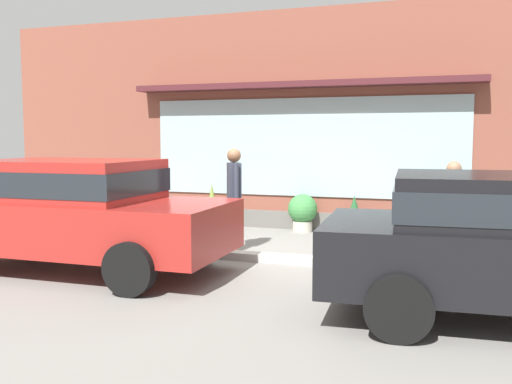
% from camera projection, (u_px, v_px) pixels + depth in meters
% --- Properties ---
extents(ground_plane, '(60.00, 60.00, 0.00)m').
position_uv_depth(ground_plane, '(252.00, 257.00, 8.97)').
color(ground_plane, gray).
extents(curb_strip, '(14.00, 0.24, 0.12)m').
position_uv_depth(curb_strip, '(248.00, 256.00, 8.78)').
color(curb_strip, '#B2B2AD').
rests_on(curb_strip, ground_plane).
extents(storefront, '(14.00, 0.81, 4.50)m').
position_uv_depth(storefront, '(303.00, 122.00, 11.76)').
color(storefront, brown).
rests_on(storefront, ground_plane).
extents(fire_hydrant, '(0.39, 0.36, 0.87)m').
position_uv_depth(fire_hydrant, '(199.00, 221.00, 9.90)').
color(fire_hydrant, '#4C8C47').
rests_on(fire_hydrant, ground_plane).
extents(pedestrian_with_handbag, '(0.39, 0.58, 1.71)m').
position_uv_depth(pedestrian_with_handbag, '(234.00, 192.00, 9.38)').
color(pedestrian_with_handbag, brown).
rests_on(pedestrian_with_handbag, ground_plane).
extents(pedestrian_passerby, '(0.27, 0.50, 1.55)m').
position_uv_depth(pedestrian_passerby, '(453.00, 206.00, 8.23)').
color(pedestrian_passerby, '#8E333D').
rests_on(pedestrian_passerby, ground_plane).
extents(parked_car_red, '(4.25, 2.07, 1.58)m').
position_uv_depth(parked_car_red, '(76.00, 208.00, 8.00)').
color(parked_car_red, maroon).
rests_on(parked_car_red, ground_plane).
extents(potted_plant_by_entrance, '(0.56, 0.56, 0.87)m').
position_uv_depth(potted_plant_by_entrance, '(457.00, 218.00, 10.09)').
color(potted_plant_by_entrance, '#4C4C51').
rests_on(potted_plant_by_entrance, ground_plane).
extents(potted_plant_trailing_edge, '(0.30, 0.30, 0.58)m').
position_uv_depth(potted_plant_trailing_edge, '(398.00, 223.00, 10.61)').
color(potted_plant_trailing_edge, '#B7B2A3').
rests_on(potted_plant_trailing_edge, ground_plane).
extents(potted_plant_doorstep, '(0.59, 0.59, 0.76)m').
position_uv_depth(potted_plant_doorstep, '(303.00, 211.00, 11.40)').
color(potted_plant_doorstep, '#B7B2A3').
rests_on(potted_plant_doorstep, ground_plane).
extents(potted_plant_window_center, '(0.34, 0.34, 0.94)m').
position_uv_depth(potted_plant_window_center, '(212.00, 207.00, 11.73)').
color(potted_plant_window_center, '#33473D').
rests_on(potted_plant_window_center, ground_plane).
extents(potted_plant_low_front, '(0.39, 0.39, 0.77)m').
position_uv_depth(potted_plant_low_front, '(354.00, 216.00, 11.06)').
color(potted_plant_low_front, '#4C4C51').
rests_on(potted_plant_low_front, ground_plane).
extents(potted_plant_window_left, '(0.43, 0.43, 1.23)m').
position_uv_depth(potted_plant_window_left, '(114.00, 196.00, 12.79)').
color(potted_plant_window_left, '#B7B2A3').
rests_on(potted_plant_window_left, ground_plane).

